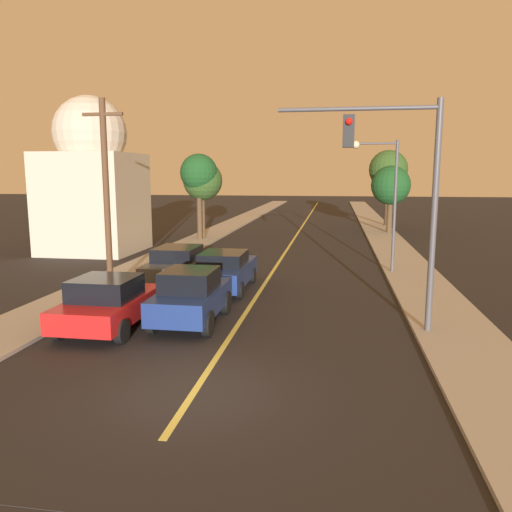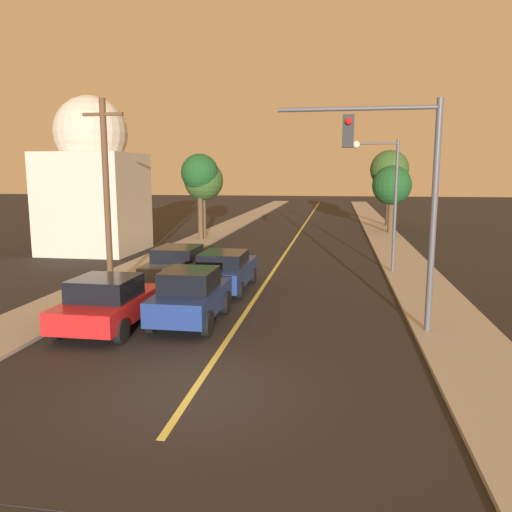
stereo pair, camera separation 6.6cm
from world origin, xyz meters
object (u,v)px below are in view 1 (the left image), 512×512
(car_outer_lane_front, at_px, (108,303))
(tree_left_near, at_px, (199,174))
(car_near_lane_second, at_px, (224,270))
(tree_right_far, at_px, (388,170))
(utility_pole_left, at_px, (106,192))
(tree_right_near, at_px, (391,186))
(tree_left_far, at_px, (203,181))
(traffic_signal_mast, at_px, (400,178))
(streetlamp_right, at_px, (383,186))
(car_near_lane_front, at_px, (191,296))
(domed_building_left, at_px, (93,181))
(car_outer_lane_second, at_px, (179,263))

(car_outer_lane_front, relative_size, tree_left_near, 0.68)
(car_near_lane_second, xyz_separation_m, tree_right_far, (8.92, 26.58, 4.22))
(car_near_lane_second, relative_size, car_outer_lane_front, 1.14)
(utility_pole_left, xyz_separation_m, tree_right_near, (12.98, 21.97, -0.19))
(tree_right_near, bearing_deg, tree_left_far, -157.44)
(traffic_signal_mast, xyz_separation_m, streetlamp_right, (0.37, 9.09, -0.42))
(streetlamp_right, bearing_deg, tree_right_near, 82.82)
(car_near_lane_front, bearing_deg, domed_building_left, 126.56)
(car_outer_lane_second, height_order, tree_right_near, tree_right_near)
(car_near_lane_second, xyz_separation_m, car_outer_lane_front, (-2.31, -5.66, 0.01))
(tree_right_far, bearing_deg, tree_left_near, -139.89)
(car_outer_lane_second, bearing_deg, domed_building_left, 135.75)
(tree_left_near, bearing_deg, traffic_signal_mast, -59.99)
(car_near_lane_front, relative_size, car_near_lane_second, 0.86)
(car_outer_lane_front, distance_m, tree_left_near, 20.98)
(car_outer_lane_front, distance_m, utility_pole_left, 5.91)
(car_outer_lane_front, distance_m, tree_left_far, 21.33)
(car_near_lane_front, relative_size, utility_pole_left, 0.54)
(utility_pole_left, distance_m, tree_left_far, 16.36)
(streetlamp_right, height_order, domed_building_left, domed_building_left)
(car_near_lane_front, xyz_separation_m, tree_right_far, (8.92, 31.29, 4.14))
(car_outer_lane_second, relative_size, tree_left_far, 0.89)
(traffic_signal_mast, bearing_deg, domed_building_left, 140.36)
(traffic_signal_mast, height_order, tree_left_far, traffic_signal_mast)
(tree_left_far, relative_size, domed_building_left, 0.60)
(car_near_lane_second, bearing_deg, tree_left_far, 107.95)
(car_near_lane_front, xyz_separation_m, utility_pole_left, (-4.39, 3.61, 3.08))
(utility_pole_left, bearing_deg, car_near_lane_second, 14.14)
(traffic_signal_mast, xyz_separation_m, utility_pole_left, (-10.54, 3.56, -0.58))
(streetlamp_right, bearing_deg, tree_left_far, 136.66)
(car_near_lane_front, xyz_separation_m, car_outer_lane_front, (-2.31, -0.95, -0.06))
(tree_left_far, distance_m, domed_building_left, 8.27)
(car_outer_lane_front, xyz_separation_m, domed_building_left, (-7.57, 14.28, 3.44))
(car_near_lane_second, bearing_deg, tree_left_near, 108.98)
(car_near_lane_front, bearing_deg, tree_right_near, 71.43)
(car_outer_lane_front, relative_size, traffic_signal_mast, 0.61)
(car_near_lane_front, xyz_separation_m, tree_left_near, (-5.08, 19.49, 3.80))
(tree_right_near, xyz_separation_m, domed_building_left, (-18.48, -12.24, 0.49))
(car_outer_lane_front, distance_m, car_outer_lane_second, 6.90)
(streetlamp_right, distance_m, utility_pole_left, 12.23)
(car_near_lane_front, bearing_deg, tree_left_far, 103.90)
(car_near_lane_front, bearing_deg, car_outer_lane_second, 111.23)
(tree_left_near, bearing_deg, car_outer_lane_front, -82.29)
(car_near_lane_front, xyz_separation_m, domed_building_left, (-9.89, 13.33, 3.38))
(tree_left_far, height_order, tree_right_near, tree_left_far)
(streetlamp_right, height_order, tree_right_near, streetlamp_right)
(utility_pole_left, bearing_deg, tree_left_near, 92.50)
(streetlamp_right, relative_size, tree_right_far, 0.91)
(car_near_lane_second, distance_m, tree_left_near, 16.10)
(tree_left_far, bearing_deg, streetlamp_right, -43.34)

